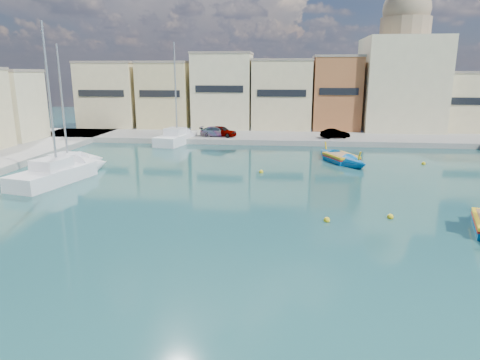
% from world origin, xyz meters
% --- Properties ---
extents(ground, '(160.00, 160.00, 0.00)m').
position_xyz_m(ground, '(0.00, 0.00, 0.00)').
color(ground, '#123336').
rests_on(ground, ground).
extents(north_quay, '(80.00, 8.00, 0.60)m').
position_xyz_m(north_quay, '(0.00, 32.00, 0.30)').
color(north_quay, gray).
rests_on(north_quay, ground).
extents(north_townhouses, '(83.20, 7.87, 10.19)m').
position_xyz_m(north_townhouses, '(6.68, 39.36, 5.00)').
color(north_townhouses, beige).
rests_on(north_townhouses, ground).
extents(church_block, '(10.00, 10.00, 19.10)m').
position_xyz_m(church_block, '(10.00, 40.00, 8.41)').
color(church_block, beige).
rests_on(church_block, ground).
extents(parked_cars, '(17.90, 2.70, 1.29)m').
position_xyz_m(parked_cars, '(-10.11, 30.50, 1.20)').
color(parked_cars, '#4C1919').
rests_on(parked_cars, north_quay).
extents(luzzu_green, '(5.27, 8.24, 2.56)m').
position_xyz_m(luzzu_green, '(0.11, 19.39, 0.27)').
color(luzzu_green, '#005199').
rests_on(luzzu_green, ground).
extents(yacht_north, '(4.44, 9.62, 12.39)m').
position_xyz_m(yacht_north, '(-17.50, 30.07, 0.49)').
color(yacht_north, white).
rests_on(yacht_north, ground).
extents(yacht_midnorth, '(3.93, 8.18, 11.15)m').
position_xyz_m(yacht_midnorth, '(-22.82, 13.97, 0.44)').
color(yacht_midnorth, white).
rests_on(yacht_midnorth, ground).
extents(yacht_mid, '(4.87, 10.34, 12.60)m').
position_xyz_m(yacht_mid, '(-21.98, 11.20, 0.49)').
color(yacht_mid, white).
rests_on(yacht_mid, ground).
extents(mooring_buoys, '(18.85, 24.55, 0.36)m').
position_xyz_m(mooring_buoys, '(2.33, 5.89, 0.08)').
color(mooring_buoys, yellow).
rests_on(mooring_buoys, ground).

